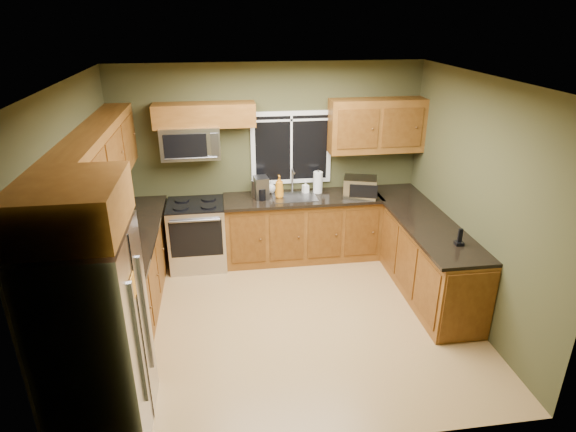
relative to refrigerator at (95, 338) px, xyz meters
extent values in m
plane|color=#A17A47|center=(1.74, 1.30, -0.90)|extent=(4.20, 4.20, 0.00)
plane|color=white|center=(1.74, 1.30, 1.80)|extent=(4.20, 4.20, 0.00)
plane|color=#3C3C21|center=(1.74, 3.10, 0.45)|extent=(4.20, 0.00, 4.20)
plane|color=#3C3C21|center=(1.74, -0.50, 0.45)|extent=(4.20, 0.00, 4.20)
plane|color=#3C3C21|center=(-0.36, 1.30, 0.45)|extent=(0.00, 3.60, 3.60)
plane|color=#3C3C21|center=(3.84, 1.30, 0.45)|extent=(0.00, 3.60, 3.60)
cube|color=white|center=(2.04, 3.09, 0.65)|extent=(1.12, 0.03, 1.02)
cube|color=black|center=(2.04, 3.08, 0.65)|extent=(1.00, 0.01, 0.90)
cube|color=white|center=(2.04, 3.07, 0.65)|extent=(0.03, 0.01, 0.90)
cube|color=white|center=(2.04, 3.07, 1.04)|extent=(1.00, 0.01, 0.03)
cube|color=brown|center=(-0.06, 1.78, -0.45)|extent=(0.60, 2.65, 0.90)
cube|color=black|center=(-0.04, 1.78, 0.02)|extent=(0.65, 2.65, 0.04)
cube|color=brown|center=(2.15, 2.80, -0.45)|extent=(2.17, 0.60, 0.90)
cube|color=black|center=(2.15, 2.78, 0.02)|extent=(2.17, 0.65, 0.04)
cube|color=brown|center=(3.54, 1.85, -0.45)|extent=(0.60, 2.50, 0.90)
cube|color=#5C3310|center=(3.54, 0.59, -0.45)|extent=(0.56, 0.02, 0.82)
cube|color=black|center=(3.51, 1.85, 0.02)|extent=(0.65, 2.50, 0.04)
cube|color=brown|center=(-0.20, 1.78, 0.96)|extent=(0.33, 2.65, 0.72)
cube|color=brown|center=(0.89, 2.94, 1.17)|extent=(1.30, 0.33, 0.30)
cube|color=brown|center=(3.19, 2.94, 0.96)|extent=(1.30, 0.33, 0.72)
cube|color=brown|center=(0.00, 0.00, 1.13)|extent=(0.72, 0.90, 0.38)
cube|color=#B7B7BC|center=(0.00, 0.00, 0.00)|extent=(0.72, 0.90, 1.80)
cube|color=slate|center=(0.37, -0.20, 0.05)|extent=(0.03, 0.04, 1.10)
cube|color=slate|center=(0.37, 0.20, 0.05)|extent=(0.03, 0.04, 1.10)
cube|color=black|center=(0.36, 0.00, 0.00)|extent=(0.01, 0.02, 1.78)
cube|color=orange|center=(0.37, -0.10, 0.50)|extent=(0.01, 0.14, 0.20)
cube|color=#B7B7BC|center=(0.69, 2.78, -0.45)|extent=(0.76, 0.65, 0.90)
cube|color=black|center=(0.69, 2.78, 0.00)|extent=(0.76, 0.64, 0.03)
cube|color=black|center=(0.69, 2.45, -0.35)|extent=(0.68, 0.02, 0.50)
cylinder|color=slate|center=(0.69, 2.43, -0.08)|extent=(0.64, 0.04, 0.04)
cylinder|color=black|center=(0.51, 2.64, 0.03)|extent=(0.20, 0.20, 0.01)
cylinder|color=black|center=(0.87, 2.64, 0.03)|extent=(0.20, 0.20, 0.01)
cylinder|color=black|center=(0.51, 2.92, 0.03)|extent=(0.20, 0.20, 0.01)
cylinder|color=black|center=(0.87, 2.92, 0.03)|extent=(0.20, 0.20, 0.01)
cube|color=#B7B7BC|center=(0.69, 2.91, 0.83)|extent=(0.76, 0.38, 0.42)
cube|color=black|center=(0.63, 2.72, 0.83)|extent=(0.54, 0.01, 0.30)
cube|color=slate|center=(1.00, 2.72, 0.83)|extent=(0.10, 0.01, 0.30)
cylinder|color=slate|center=(0.69, 2.70, 0.67)|extent=(0.66, 0.02, 0.02)
cube|color=slate|center=(2.04, 2.78, 0.03)|extent=(0.60, 0.42, 0.02)
cylinder|color=#B7B7BC|center=(2.04, 2.98, 0.21)|extent=(0.03, 0.03, 0.34)
cylinder|color=#B7B7BC|center=(2.04, 2.90, 0.37)|extent=(0.03, 0.18, 0.03)
cube|color=#B7B7BC|center=(2.93, 2.68, 0.18)|extent=(0.51, 0.44, 0.27)
cube|color=black|center=(2.93, 2.51, 0.18)|extent=(0.36, 0.12, 0.19)
cube|color=slate|center=(1.59, 2.81, 0.19)|extent=(0.20, 0.24, 0.30)
cylinder|color=black|center=(1.59, 2.73, 0.12)|extent=(0.12, 0.12, 0.16)
cylinder|color=#B7B7BC|center=(1.53, 2.89, 0.16)|extent=(0.17, 0.17, 0.23)
cone|color=black|center=(1.53, 2.89, 0.29)|extent=(0.11, 0.11, 0.06)
cylinder|color=white|center=(2.39, 2.91, 0.19)|extent=(0.16, 0.16, 0.30)
cylinder|color=slate|center=(2.39, 2.91, 0.35)|extent=(0.03, 0.03, 0.04)
imported|color=orange|center=(1.83, 2.80, 0.20)|extent=(0.12, 0.13, 0.31)
imported|color=white|center=(2.22, 2.92, 0.12)|extent=(0.10, 0.10, 0.17)
imported|color=white|center=(1.74, 3.00, 0.13)|extent=(0.15, 0.15, 0.17)
cube|color=black|center=(3.60, 1.08, 0.06)|extent=(0.09, 0.09, 0.04)
cube|color=black|center=(3.60, 1.08, 0.16)|extent=(0.05, 0.03, 0.16)
camera|label=1|loc=(1.08, -3.33, 2.41)|focal=30.00mm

